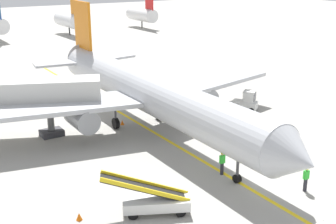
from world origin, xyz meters
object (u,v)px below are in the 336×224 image
object	(u,v)px
safety_cone_nose_right	(122,122)
belt_loader_forward_hold	(154,200)
safety_cone_nose_left	(79,216)
ground_crew_marshaller	(222,162)
airliner	(145,91)
jet_bridge	(8,97)
baggage_tug_near_wing	(206,107)
ground_crew_wing_walker	(306,178)
baggage_tug_by_cargo_door	(246,102)

from	to	relation	value
safety_cone_nose_right	belt_loader_forward_hold	bearing A→B (deg)	-110.80
safety_cone_nose_left	safety_cone_nose_right	distance (m)	15.71
belt_loader_forward_hold	ground_crew_marshaller	xyz separation A→B (m)	(6.40, 1.60, 0.13)
airliner	ground_crew_marshaller	bearing A→B (deg)	-91.44
airliner	safety_cone_nose_right	size ratio (longest dim) A/B	80.11
jet_bridge	safety_cone_nose_right	world-z (taller)	jet_bridge
airliner	baggage_tug_near_wing	distance (m)	7.01
ground_crew_marshaller	safety_cone_nose_left	xyz separation A→B (m)	(-10.32, -0.02, -0.69)
ground_crew_wing_walker	safety_cone_nose_left	bearing A→B (deg)	160.52
baggage_tug_by_cargo_door	safety_cone_nose_right	distance (m)	12.44
baggage_tug_near_wing	safety_cone_nose_left	xyz separation A→B (m)	(-17.13, -10.40, -0.71)
jet_bridge	safety_cone_nose_left	distance (m)	15.17
ground_crew_wing_walker	safety_cone_nose_left	distance (m)	13.99
jet_bridge	ground_crew_wing_walker	xyz separation A→B (m)	(12.91, -19.46, -2.63)
ground_crew_marshaller	safety_cone_nose_right	size ratio (longest dim) A/B	3.86
belt_loader_forward_hold	ground_crew_marshaller	bearing A→B (deg)	14.01
ground_crew_marshaller	safety_cone_nose_right	xyz separation A→B (m)	(-1.00, 12.63, -0.69)
airliner	ground_crew_marshaller	world-z (taller)	airliner
ground_crew_wing_walker	baggage_tug_by_cargo_door	bearing A→B (deg)	59.99
belt_loader_forward_hold	safety_cone_nose_left	bearing A→B (deg)	158.07
belt_loader_forward_hold	jet_bridge	bearing A→B (deg)	102.59
ground_crew_wing_walker	safety_cone_nose_right	bearing A→B (deg)	102.54
ground_crew_marshaller	baggage_tug_by_cargo_door	bearing A→B (deg)	40.60
belt_loader_forward_hold	ground_crew_wing_walker	bearing A→B (deg)	-18.42
baggage_tug_near_wing	safety_cone_nose_left	world-z (taller)	baggage_tug_near_wing
baggage_tug_near_wing	safety_cone_nose_left	size ratio (longest dim) A/B	5.83
ground_crew_wing_walker	safety_cone_nose_left	xyz separation A→B (m)	(-13.17, 4.66, -0.69)
belt_loader_forward_hold	ground_crew_marshaller	size ratio (longest dim) A/B	2.95
airliner	baggage_tug_by_cargo_door	bearing A→B (deg)	-6.18
airliner	belt_loader_forward_hold	bearing A→B (deg)	-118.67
belt_loader_forward_hold	ground_crew_wing_walker	size ratio (longest dim) A/B	2.95
jet_bridge	safety_cone_nose_right	size ratio (longest dim) A/B	29.04
belt_loader_forward_hold	safety_cone_nose_left	size ratio (longest dim) A/B	11.41
jet_bridge	ground_crew_marshaller	distance (m)	18.07
ground_crew_wing_walker	ground_crew_marshaller	bearing A→B (deg)	121.39
baggage_tug_near_wing	baggage_tug_by_cargo_door	distance (m)	4.30
airliner	belt_loader_forward_hold	world-z (taller)	airliner
airliner	ground_crew_wing_walker	world-z (taller)	airliner
airliner	ground_crew_wing_walker	size ratio (longest dim) A/B	20.73
safety_cone_nose_right	baggage_tug_by_cargo_door	bearing A→B (deg)	-14.92
ground_crew_wing_walker	safety_cone_nose_right	world-z (taller)	ground_crew_wing_walker
ground_crew_wing_walker	safety_cone_nose_right	size ratio (longest dim) A/B	3.86
ground_crew_marshaller	safety_cone_nose_right	bearing A→B (deg)	94.51
belt_loader_forward_hold	safety_cone_nose_right	distance (m)	15.23
jet_bridge	safety_cone_nose_right	bearing A→B (deg)	-13.37
safety_cone_nose_left	safety_cone_nose_right	bearing A→B (deg)	53.61
airliner	safety_cone_nose_left	size ratio (longest dim) A/B	80.11
jet_bridge	safety_cone_nose_left	world-z (taller)	jet_bridge
jet_bridge	belt_loader_forward_hold	bearing A→B (deg)	-77.41
baggage_tug_by_cargo_door	safety_cone_nose_right	world-z (taller)	baggage_tug_by_cargo_door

